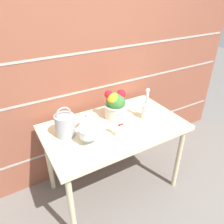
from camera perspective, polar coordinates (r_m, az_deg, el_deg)
name	(u,v)px	position (r m, az deg, el deg)	size (l,w,h in m)	color
ground_plane	(114,186)	(2.37, 0.46, -18.67)	(12.00, 12.00, 0.00)	slate
brick_wall	(89,70)	(2.08, -6.01, 10.85)	(3.60, 0.08, 2.20)	brown
patio_table	(114,133)	(1.92, 0.54, -5.47)	(1.20, 0.71, 0.74)	beige
watering_can	(66,125)	(1.75, -12.03, -3.29)	(0.30, 0.15, 0.26)	#9EA3A8
crystal_pedestal_bowl	(89,132)	(1.65, -6.09, -5.29)	(0.16, 0.16, 0.13)	silver
flower_planter	(116,105)	(1.94, 0.93, 1.93)	(0.22, 0.22, 0.27)	beige
glass_decanter	(146,109)	(1.96, 8.91, 0.89)	(0.08, 0.08, 0.29)	silver
figurine_vase	(119,128)	(1.71, 1.88, -4.25)	(0.08, 0.08, 0.19)	white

